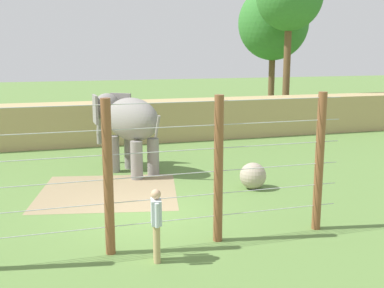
# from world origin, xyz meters

# --- Properties ---
(ground_plane) EXTENTS (120.00, 120.00, 0.00)m
(ground_plane) POSITION_xyz_m (0.00, 0.00, 0.00)
(ground_plane) COLOR #5B7F3D
(dirt_patch) EXTENTS (5.23, 4.97, 0.01)m
(dirt_patch) POSITION_xyz_m (-0.68, 2.43, 0.00)
(dirt_patch) COLOR #937F5B
(dirt_patch) RESTS_ON ground
(embankment_wall) EXTENTS (36.00, 1.80, 2.05)m
(embankment_wall) POSITION_xyz_m (0.00, 10.85, 1.02)
(embankment_wall) COLOR tan
(embankment_wall) RESTS_ON ground
(elephant) EXTENTS (2.71, 3.63, 2.95)m
(elephant) POSITION_xyz_m (0.38, 4.81, 1.95)
(elephant) COLOR gray
(elephant) RESTS_ON ground
(enrichment_ball) EXTENTS (0.90, 0.90, 0.90)m
(enrichment_ball) POSITION_xyz_m (4.07, 1.41, 0.45)
(enrichment_ball) COLOR tan
(enrichment_ball) RESTS_ON ground
(cable_fence) EXTENTS (9.38, 0.22, 3.60)m
(cable_fence) POSITION_xyz_m (0.06, -2.42, 1.81)
(cable_fence) COLOR brown
(cable_fence) RESTS_ON ground
(zookeeper) EXTENTS (0.27, 0.59, 1.67)m
(zookeeper) POSITION_xyz_m (-0.24, -3.13, 0.93)
(zookeeper) COLOR tan
(zookeeper) RESTS_ON ground
(tree_left_of_centre) EXTENTS (4.93, 4.93, 9.05)m
(tree_left_of_centre) POSITION_xyz_m (12.92, 18.33, 6.43)
(tree_left_of_centre) COLOR brown
(tree_left_of_centre) RESTS_ON ground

